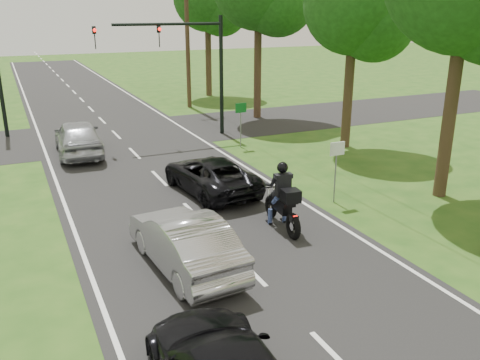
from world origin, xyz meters
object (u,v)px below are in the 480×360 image
(traffic_signal, at_px, (186,55))
(silver_sedan, at_px, (185,241))
(utility_pole_far, at_px, (187,29))
(sign_green, at_px, (241,114))
(motorcycle_rider, at_px, (283,203))
(silver_suv, at_px, (78,137))
(sign_white, at_px, (337,157))
(dark_suv, at_px, (210,175))

(traffic_signal, bearing_deg, silver_sedan, -109.74)
(utility_pole_far, bearing_deg, sign_green, -96.73)
(motorcycle_rider, distance_m, utility_pole_far, 21.02)
(utility_pole_far, bearing_deg, silver_suv, -132.83)
(silver_sedan, distance_m, sign_white, 6.59)
(silver_sedan, relative_size, traffic_signal, 0.69)
(sign_white, bearing_deg, traffic_signal, 97.05)
(silver_sedan, bearing_deg, sign_green, -126.35)
(silver_suv, bearing_deg, sign_white, 128.05)
(motorcycle_rider, bearing_deg, sign_white, 28.67)
(motorcycle_rider, height_order, traffic_signal, traffic_signal)
(dark_suv, height_order, sign_white, sign_white)
(utility_pole_far, xyz_separation_m, sign_green, (-1.30, -11.02, -3.49))
(motorcycle_rider, relative_size, dark_suv, 0.53)
(utility_pole_far, bearing_deg, traffic_signal, -109.68)
(traffic_signal, bearing_deg, utility_pole_far, 70.32)
(silver_sedan, height_order, silver_suv, silver_suv)
(silver_suv, distance_m, sign_green, 7.48)
(sign_white, bearing_deg, silver_suv, 125.42)
(traffic_signal, height_order, sign_green, traffic_signal)
(dark_suv, distance_m, silver_sedan, 5.71)
(motorcycle_rider, relative_size, sign_green, 1.14)
(silver_suv, relative_size, sign_green, 2.23)
(sign_white, bearing_deg, sign_green, 88.57)
(silver_suv, relative_size, sign_white, 2.23)
(traffic_signal, bearing_deg, dark_suv, -104.14)
(silver_sedan, height_order, utility_pole_far, utility_pole_far)
(silver_sedan, distance_m, traffic_signal, 14.51)
(utility_pole_far, xyz_separation_m, sign_white, (-1.50, -19.02, -3.49))
(utility_pole_far, distance_m, sign_white, 19.39)
(utility_pole_far, bearing_deg, motorcycle_rider, -101.67)
(silver_suv, xyz_separation_m, sign_white, (7.00, -9.85, 0.78))
(motorcycle_rider, relative_size, silver_sedan, 0.55)
(sign_white, bearing_deg, silver_sedan, -159.73)
(dark_suv, relative_size, traffic_signal, 0.72)
(sign_white, distance_m, sign_green, 8.00)
(utility_pole_far, bearing_deg, sign_white, -94.51)
(silver_suv, bearing_deg, silver_sedan, 96.76)
(dark_suv, relative_size, silver_sedan, 1.04)
(dark_suv, bearing_deg, traffic_signal, -109.83)
(utility_pole_far, relative_size, sign_white, 4.71)
(dark_suv, bearing_deg, utility_pole_far, -112.60)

